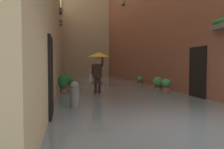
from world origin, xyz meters
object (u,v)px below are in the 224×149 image
at_px(potted_plant_mid_left, 140,81).
at_px(mooring_bollard, 74,97).
at_px(potted_plant_near_left, 158,83).
at_px(potted_plant_far_right, 63,84).
at_px(potted_plant_far_left, 166,86).
at_px(potted_plant_mid_right, 68,82).
at_px(potted_plant_near_right, 66,79).
at_px(person_wading, 98,64).

xyz_separation_m(potted_plant_mid_left, mooring_bollard, (4.58, 6.85, 0.09)).
xyz_separation_m(potted_plant_near_left, potted_plant_far_right, (5.15, 0.92, 0.12)).
xyz_separation_m(potted_plant_mid_left, potted_plant_far_left, (0.08, 4.01, 0.07)).
height_order(potted_plant_mid_right, potted_plant_far_left, potted_plant_far_left).
relative_size(potted_plant_near_left, potted_plant_near_right, 0.99).
bearing_deg(potted_plant_mid_right, potted_plant_far_left, 143.57).
height_order(person_wading, mooring_bollard, person_wading).
height_order(potted_plant_near_left, mooring_bollard, mooring_bollard).
bearing_deg(potted_plant_near_left, potted_plant_far_left, 80.32).
bearing_deg(person_wading, potted_plant_far_right, -13.52).
relative_size(person_wading, potted_plant_near_right, 2.65).
xyz_separation_m(person_wading, potted_plant_far_left, (-3.29, 0.24, -1.05)).
xyz_separation_m(potted_plant_near_left, potted_plant_near_right, (5.03, -4.21, 0.00)).
bearing_deg(person_wading, mooring_bollard, 68.53).
distance_m(potted_plant_near_left, potted_plant_far_left, 1.57).
height_order(potted_plant_far_right, potted_plant_far_left, potted_plant_far_right).
xyz_separation_m(potted_plant_mid_right, potted_plant_far_left, (-4.62, 3.41, 0.01)).
distance_m(potted_plant_far_right, mooring_bollard, 3.49).
distance_m(potted_plant_far_right, potted_plant_near_right, 5.14).
height_order(person_wading, potted_plant_near_right, person_wading).
height_order(person_wading, potted_plant_far_left, person_wading).
relative_size(potted_plant_mid_left, mooring_bollard, 0.73).
xyz_separation_m(potted_plant_far_right, potted_plant_far_left, (-4.88, 0.62, -0.12)).
xyz_separation_m(potted_plant_near_left, mooring_bollard, (4.76, 4.39, 0.03)).
height_order(potted_plant_far_right, mooring_bollard, potted_plant_far_right).
bearing_deg(potted_plant_mid_left, potted_plant_near_right, -19.80).
distance_m(potted_plant_near_left, potted_plant_near_right, 6.56).
relative_size(person_wading, mooring_bollard, 2.21).
xyz_separation_m(potted_plant_mid_left, potted_plant_near_right, (4.84, -1.74, 0.07)).
bearing_deg(potted_plant_near_right, potted_plant_near_left, 140.06).
bearing_deg(potted_plant_near_right, mooring_bollard, 91.76).
height_order(potted_plant_near_left, potted_plant_mid_left, potted_plant_near_left).
relative_size(potted_plant_far_right, potted_plant_near_right, 1.28).
bearing_deg(potted_plant_mid_right, potted_plant_far_right, 84.65).
bearing_deg(mooring_bollard, potted_plant_mid_right, -88.89).
relative_size(person_wading, potted_plant_mid_right, 2.75).
xyz_separation_m(potted_plant_near_left, potted_plant_far_left, (0.26, 1.55, 0.01)).
relative_size(potted_plant_near_left, potted_plant_mid_left, 1.12).
relative_size(potted_plant_mid_left, potted_plant_far_left, 0.90).
height_order(potted_plant_far_right, potted_plant_near_right, potted_plant_far_right).
bearing_deg(potted_plant_mid_left, mooring_bollard, 56.24).
bearing_deg(person_wading, potted_plant_near_left, -159.80).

